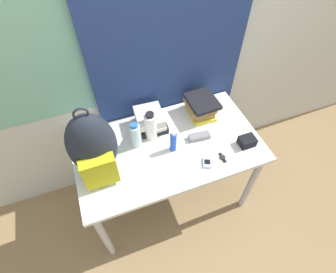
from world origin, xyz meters
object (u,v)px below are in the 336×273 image
object	(u,v)px
book_stack_left	(151,120)
cell_phone	(207,162)
book_stack_center	(201,106)
wristwatch	(223,157)
water_bottle	(136,135)
sports_bottle	(151,126)
camera_pouch	(247,141)
sunglasses_case	(199,137)
backpack	(93,148)
sunscreen_bottle	(173,142)

from	to	relation	value
book_stack_left	cell_phone	world-z (taller)	book_stack_left
book_stack_left	book_stack_center	bearing A→B (deg)	-0.57
book_stack_center	wristwatch	distance (m)	0.44
water_bottle	sports_bottle	xyz separation A→B (m)	(0.12, 0.03, 0.01)
water_bottle	camera_pouch	xyz separation A→B (m)	(0.71, -0.27, -0.07)
book_stack_center	book_stack_left	bearing A→B (deg)	179.43
sunglasses_case	wristwatch	distance (m)	0.22
book_stack_center	camera_pouch	bearing A→B (deg)	-65.69
backpack	camera_pouch	bearing A→B (deg)	-8.60
backpack	camera_pouch	xyz separation A→B (m)	(0.99, -0.15, -0.20)
camera_pouch	wristwatch	size ratio (longest dim) A/B	1.31
cell_phone	water_bottle	bearing A→B (deg)	140.94
book_stack_left	book_stack_center	xyz separation A→B (m)	(0.39, -0.00, 0.01)
backpack	wristwatch	bearing A→B (deg)	-14.02
backpack	camera_pouch	world-z (taller)	backpack
sunglasses_case	backpack	bearing A→B (deg)	-178.85
wristwatch	sunglasses_case	bearing A→B (deg)	109.87
sports_bottle	cell_phone	distance (m)	0.45
backpack	sunglasses_case	xyz separation A→B (m)	(0.70, 0.01, -0.22)
sunscreen_bottle	wristwatch	distance (m)	0.35
backpack	sports_bottle	size ratio (longest dim) A/B	2.40
backpack	sunscreen_bottle	distance (m)	0.52
book_stack_center	wristwatch	xyz separation A→B (m)	(-0.03, -0.43, -0.07)
sports_bottle	camera_pouch	xyz separation A→B (m)	(0.59, -0.30, -0.08)
sports_bottle	wristwatch	world-z (taller)	sports_bottle
sports_bottle	sunglasses_case	size ratio (longest dim) A/B	1.47
book_stack_left	wristwatch	xyz separation A→B (m)	(0.36, -0.43, -0.06)
book_stack_left	cell_phone	bearing A→B (deg)	-61.05
water_bottle	sunglasses_case	size ratio (longest dim) A/B	1.33
water_bottle	wristwatch	distance (m)	0.60
sunscreen_bottle	sunglasses_case	size ratio (longest dim) A/B	1.15
sunglasses_case	sunscreen_bottle	bearing A→B (deg)	-173.33
book_stack_left	water_bottle	size ratio (longest dim) A/B	1.16
water_bottle	sunscreen_bottle	size ratio (longest dim) A/B	1.15
sunscreen_bottle	camera_pouch	world-z (taller)	sunscreen_bottle
camera_pouch	wristwatch	world-z (taller)	camera_pouch
backpack	book_stack_center	size ratio (longest dim) A/B	2.20
sunglasses_case	wristwatch	bearing A→B (deg)	-70.13
cell_phone	sunglasses_case	size ratio (longest dim) A/B	0.61
book_stack_center	wristwatch	size ratio (longest dim) A/B	3.02
book_stack_center	water_bottle	distance (m)	0.55
book_stack_left	sunscreen_bottle	size ratio (longest dim) A/B	1.33
backpack	sunscreen_bottle	bearing A→B (deg)	-1.18
sports_bottle	sunscreen_bottle	xyz separation A→B (m)	(0.10, -0.16, -0.02)
backpack	camera_pouch	size ratio (longest dim) A/B	5.06
cell_phone	book_stack_left	bearing A→B (deg)	118.95
sunscreen_bottle	backpack	bearing A→B (deg)	178.82
sunscreen_bottle	sunglasses_case	distance (m)	0.22
sunglasses_case	wristwatch	world-z (taller)	sunglasses_case
wristwatch	backpack	bearing A→B (deg)	165.98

